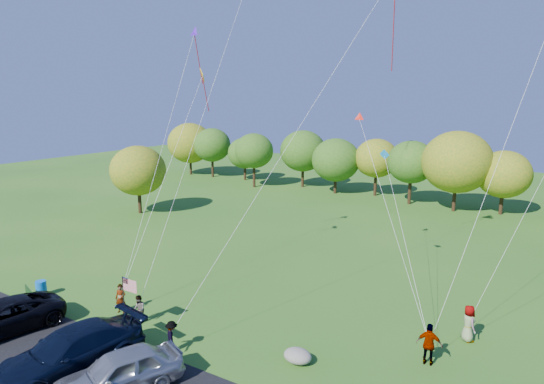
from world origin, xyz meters
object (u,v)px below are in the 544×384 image
Objects in this scene: flyer_c at (172,337)px; flyer_d at (429,344)px; flyer_e at (469,323)px; minivan_dark at (2,317)px; flyer_a at (121,299)px; trash_barrel at (41,288)px; minivan_silver at (119,372)px; park_bench at (30,295)px; flyer_b at (139,309)px; minivan_navy at (70,352)px.

flyer_d is (10.50, 5.38, 0.20)m from flyer_c.
minivan_dark is at bearing 79.37° from flyer_e.
trash_barrel is at bearing 165.85° from flyer_a.
flyer_a is (-5.89, 5.11, -0.11)m from minivan_silver.
park_bench is 1.66× the size of trash_barrel.
flyer_a is 1.75× the size of trash_barrel.
flyer_b is 14.67m from flyer_d.
minivan_navy is 3.35× the size of flyer_d.
minivan_silver is 3.35× the size of flyer_b.
minivan_navy is at bearing -3.40° from park_bench.
minivan_dark reaches higher than trash_barrel.
minivan_navy reaches higher than minivan_silver.
flyer_b is (4.99, 4.50, -0.11)m from minivan_dark.
flyer_b is at bearing 18.76° from flyer_c.
minivan_navy is 18.60m from flyer_e.
minivan_silver is at bearing 2.42° from park_bench.
flyer_b is at bearing 9.09° from flyer_d.
minivan_dark is 23.34m from flyer_e.
flyer_e is (11.57, 8.57, 0.15)m from flyer_c.
minivan_dark is 9.06m from minivan_silver.
minivan_navy is at bearing -46.11° from flyer_b.
flyer_d is at bearing 47.49° from flyer_b.
flyer_b is 0.83× the size of flyer_e.
minivan_dark is 3.00× the size of flyer_d.
flyer_e is (14.04, 12.20, -0.08)m from minivan_navy.
minivan_silver is at bearing 34.36° from flyer_d.
flyer_b is (-4.07, 4.76, -0.17)m from minivan_silver.
flyer_d is at bearing 12.45° from trash_barrel.
flyer_b is (-1.11, 4.89, -0.24)m from minivan_navy.
flyer_b is at bearing 5.05° from trash_barrel.
flyer_b reaches higher than trash_barrel.
flyer_c reaches higher than flyer_b.
park_bench is at bearing 174.93° from flyer_a.
minivan_dark is 20.93m from flyer_d.
flyer_e reaches higher than flyer_c.
minivan_silver is 16.38m from flyer_e.
trash_barrel is (-22.84, -7.99, -0.45)m from flyer_e.
flyer_e is at bearing -105.33° from flyer_c.
flyer_a is at bearing 128.94° from minivan_navy.
flyer_a is at bearing -159.63° from flyer_b.
minivan_dark is at bearing -158.97° from minivan_silver.
trash_barrel is at bearing 35.23° from flyer_c.
flyer_c is at bearing 120.73° from minivan_silver.
flyer_e is at bearing 19.27° from trash_barrel.
flyer_a is at bearing 6.13° from flyer_d.
flyer_c is at bearing 19.63° from park_bench.
minivan_navy is at bearing 89.97° from flyer_e.
minivan_dark reaches higher than flyer_a.
park_bench is at bearing 168.33° from minivan_navy.
flyer_e reaches higher than flyer_b.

